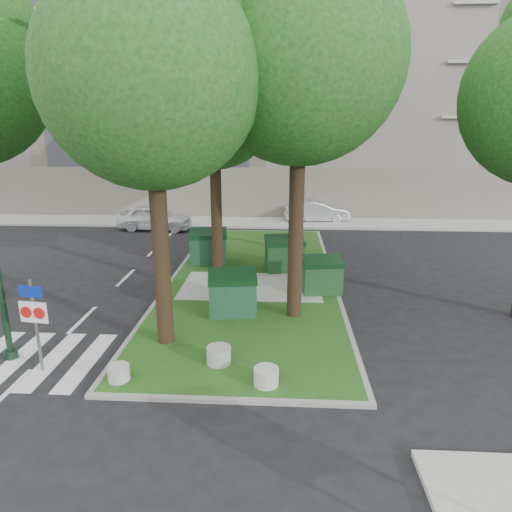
# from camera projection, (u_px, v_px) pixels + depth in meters

# --- Properties ---
(ground) EXTENTS (120.00, 120.00, 0.00)m
(ground) POSITION_uv_depth(u_px,v_px,m) (206.00, 400.00, 9.95)
(ground) COLOR black
(ground) RESTS_ON ground
(median_island) EXTENTS (6.00, 16.00, 0.12)m
(median_island) POSITION_uv_depth(u_px,v_px,m) (253.00, 279.00, 17.57)
(median_island) COLOR #1A4C15
(median_island) RESTS_ON ground
(median_kerb) EXTENTS (6.30, 16.30, 0.10)m
(median_kerb) POSITION_uv_depth(u_px,v_px,m) (253.00, 279.00, 17.58)
(median_kerb) COLOR gray
(median_kerb) RESTS_ON ground
(building_sidewalk) EXTENTS (42.00, 3.00, 0.12)m
(building_sidewalk) POSITION_uv_depth(u_px,v_px,m) (256.00, 222.00, 27.67)
(building_sidewalk) COLOR #999993
(building_sidewalk) RESTS_ON ground
(zebra_crossing) EXTENTS (5.00, 3.00, 0.01)m
(zebra_crossing) POSITION_uv_depth(u_px,v_px,m) (70.00, 360.00, 11.59)
(zebra_crossing) COLOR silver
(zebra_crossing) RESTS_ON ground
(apartment_building) EXTENTS (41.00, 12.00, 16.00)m
(apartment_building) POSITION_uv_depth(u_px,v_px,m) (262.00, 92.00, 32.66)
(apartment_building) COLOR #B5AC88
(apartment_building) RESTS_ON ground
(tree_median_near_left) EXTENTS (5.20, 5.20, 10.53)m
(tree_median_near_left) POSITION_uv_depth(u_px,v_px,m) (154.00, 55.00, 10.45)
(tree_median_near_left) COLOR black
(tree_median_near_left) RESTS_ON ground
(tree_median_near_right) EXTENTS (5.60, 5.60, 11.46)m
(tree_median_near_right) POSITION_uv_depth(u_px,v_px,m) (304.00, 37.00, 11.98)
(tree_median_near_right) COLOR black
(tree_median_near_right) RESTS_ON ground
(tree_median_mid) EXTENTS (4.80, 4.80, 9.99)m
(tree_median_mid) POSITION_uv_depth(u_px,v_px,m) (216.00, 91.00, 16.75)
(tree_median_mid) COLOR black
(tree_median_mid) RESTS_ON ground
(tree_median_far) EXTENTS (5.80, 5.80, 11.93)m
(tree_median_far) POSITION_uv_depth(u_px,v_px,m) (301.00, 61.00, 19.07)
(tree_median_far) COLOR black
(tree_median_far) RESTS_ON ground
(dumpster_a) EXTENTS (1.69, 1.29, 1.45)m
(dumpster_a) POSITION_uv_depth(u_px,v_px,m) (208.00, 247.00, 19.21)
(dumpster_a) COLOR #0E341E
(dumpster_a) RESTS_ON median_island
(dumpster_b) EXTENTS (1.60, 1.22, 1.37)m
(dumpster_b) POSITION_uv_depth(u_px,v_px,m) (233.00, 293.00, 14.03)
(dumpster_b) COLOR #113A22
(dumpster_b) RESTS_ON median_island
(dumpster_c) EXTENTS (1.67, 1.30, 1.40)m
(dumpster_c) POSITION_uv_depth(u_px,v_px,m) (284.00, 254.00, 18.23)
(dumpster_c) COLOR #0F3411
(dumpster_c) RESTS_ON median_island
(dumpster_d) EXTENTS (1.48, 1.13, 1.27)m
(dumpster_d) POSITION_uv_depth(u_px,v_px,m) (322.00, 275.00, 15.86)
(dumpster_d) COLOR #123D15
(dumpster_d) RESTS_ON median_island
(bollard_left) EXTENTS (0.50, 0.50, 0.36)m
(bollard_left) POSITION_uv_depth(u_px,v_px,m) (119.00, 373.00, 10.46)
(bollard_left) COLOR #A9AAA4
(bollard_left) RESTS_ON median_island
(bollard_right) EXTENTS (0.56, 0.56, 0.40)m
(bollard_right) POSITION_uv_depth(u_px,v_px,m) (266.00, 376.00, 10.26)
(bollard_right) COLOR #AFAFAA
(bollard_right) RESTS_ON median_island
(bollard_mid) EXTENTS (0.60, 0.60, 0.43)m
(bollard_mid) POSITION_uv_depth(u_px,v_px,m) (219.00, 355.00, 11.18)
(bollard_mid) COLOR #979792
(bollard_mid) RESTS_ON median_island
(litter_bin) EXTENTS (0.41, 0.41, 0.72)m
(litter_bin) POSITION_uv_depth(u_px,v_px,m) (324.00, 270.00, 17.21)
(litter_bin) COLOR gold
(litter_bin) RESTS_ON median_island
(traffic_sign_pole) EXTENTS (0.70, 0.13, 2.35)m
(traffic_sign_pole) POSITION_uv_depth(u_px,v_px,m) (34.00, 313.00, 10.71)
(traffic_sign_pole) COLOR slate
(traffic_sign_pole) RESTS_ON ground
(car_white) EXTENTS (4.26, 1.90, 1.42)m
(car_white) POSITION_uv_depth(u_px,v_px,m) (155.00, 217.00, 25.82)
(car_white) COLOR silver
(car_white) RESTS_ON ground
(car_silver) EXTENTS (4.03, 1.82, 1.28)m
(car_silver) POSITION_uv_depth(u_px,v_px,m) (317.00, 212.00, 27.93)
(car_silver) COLOR #ADB0B5
(car_silver) RESTS_ON ground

